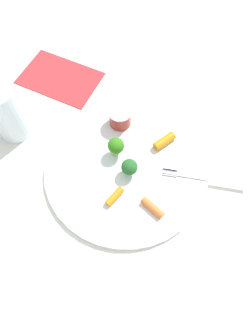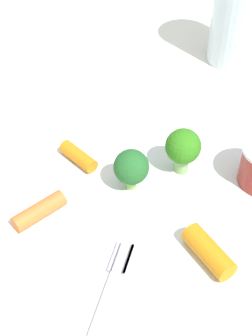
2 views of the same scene
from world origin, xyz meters
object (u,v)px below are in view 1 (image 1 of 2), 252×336
(fork, at_px, (203,179))
(carrot_stick_2, at_px, (164,141))
(carrot_stick_0, at_px, (153,208))
(sauce_cup, at_px, (120,117))
(broccoli_floret_1, at_px, (129,167))
(napkin, at_px, (60,78))
(broccoli_floret_0, at_px, (116,146))
(plate, at_px, (126,168))
(carrot_stick_1, at_px, (115,197))
(drinking_glass, at_px, (6,112))

(fork, bearing_deg, carrot_stick_2, 137.79)
(carrot_stick_0, bearing_deg, sauce_cup, 113.69)
(broccoli_floret_1, distance_m, fork, 0.14)
(sauce_cup, distance_m, fork, 0.20)
(napkin, bearing_deg, fork, -35.00)
(broccoli_floret_0, height_order, carrot_stick_0, broccoli_floret_0)
(carrot_stick_0, distance_m, carrot_stick_2, 0.14)
(plate, bearing_deg, carrot_stick_1, -101.67)
(drinking_glass, bearing_deg, carrot_stick_0, -26.54)
(plate, relative_size, fork, 1.95)
(sauce_cup, xyz_separation_m, fork, (0.17, -0.11, -0.02))
(plate, bearing_deg, napkin, 129.31)
(carrot_stick_1, bearing_deg, carrot_stick_2, 56.28)
(carrot_stick_0, distance_m, drinking_glass, 0.33)
(carrot_stick_0, xyz_separation_m, drinking_glass, (-0.29, 0.15, 0.04))
(broccoli_floret_1, bearing_deg, drinking_glass, 162.01)
(broccoli_floret_1, relative_size, carrot_stick_2, 0.86)
(broccoli_floret_1, bearing_deg, napkin, 128.87)
(broccoli_floret_0, relative_size, fork, 0.28)
(carrot_stick_1, bearing_deg, plate, 78.33)
(sauce_cup, bearing_deg, carrot_stick_0, -66.31)
(carrot_stick_0, bearing_deg, carrot_stick_1, 168.84)
(fork, bearing_deg, drinking_glass, 168.56)
(napkin, bearing_deg, carrot_stick_1, -59.99)
(plate, height_order, fork, fork)
(carrot_stick_1, bearing_deg, sauce_cup, 93.05)
(carrot_stick_0, height_order, drinking_glass, drinking_glass)
(carrot_stick_1, height_order, napkin, carrot_stick_1)
(broccoli_floret_1, xyz_separation_m, carrot_stick_1, (-0.02, -0.05, -0.02))
(plate, bearing_deg, carrot_stick_2, 40.14)
(sauce_cup, height_order, broccoli_floret_1, broccoli_floret_1)
(broccoli_floret_1, bearing_deg, sauce_cup, 105.11)
(carrot_stick_0, bearing_deg, carrot_stick_2, 84.36)
(sauce_cup, xyz_separation_m, carrot_stick_2, (0.09, -0.04, -0.01))
(broccoli_floret_1, height_order, carrot_stick_1, broccoli_floret_1)
(broccoli_floret_1, bearing_deg, broccoli_floret_0, 126.65)
(carrot_stick_0, height_order, napkin, carrot_stick_0)
(plate, relative_size, carrot_stick_1, 7.99)
(sauce_cup, relative_size, fork, 0.29)
(carrot_stick_2, xyz_separation_m, napkin, (-0.25, 0.16, -0.02))
(sauce_cup, bearing_deg, fork, -33.04)
(carrot_stick_1, xyz_separation_m, carrot_stick_2, (0.08, 0.13, 0.00))
(broccoli_floret_0, bearing_deg, carrot_stick_1, -84.98)
(carrot_stick_1, xyz_separation_m, fork, (0.16, 0.06, -0.01))
(broccoli_floret_0, xyz_separation_m, napkin, (-0.15, 0.19, -0.04))
(plate, xyz_separation_m, broccoli_floret_1, (0.01, -0.01, 0.03))
(plate, distance_m, broccoli_floret_0, 0.05)
(sauce_cup, xyz_separation_m, napkin, (-0.15, 0.12, -0.03))
(carrot_stick_1, bearing_deg, broccoli_floret_1, 68.03)
(sauce_cup, bearing_deg, carrot_stick_1, -86.95)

